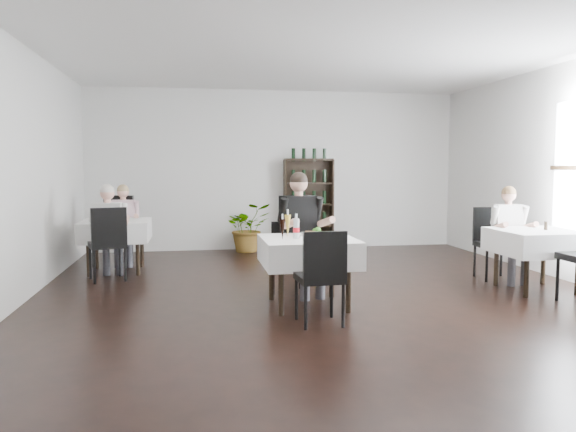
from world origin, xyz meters
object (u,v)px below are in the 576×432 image
at_px(main_table, 308,251).
at_px(diner_main, 301,224).
at_px(potted_tree, 248,227).
at_px(wine_shelf, 309,205).

xyz_separation_m(main_table, diner_main, (0.03, 0.56, 0.25)).
distance_m(main_table, potted_tree, 4.17).
relative_size(main_table, diner_main, 0.69).
bearing_deg(main_table, wine_shelf, 78.22).
height_order(wine_shelf, diner_main, wine_shelf).
height_order(wine_shelf, potted_tree, wine_shelf).
relative_size(wine_shelf, diner_main, 1.16).
bearing_deg(potted_tree, wine_shelf, 7.72).
height_order(potted_tree, diner_main, diner_main).
bearing_deg(main_table, potted_tree, 93.74).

